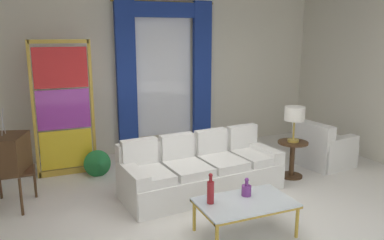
{
  "coord_description": "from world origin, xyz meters",
  "views": [
    {
      "loc": [
        -2.1,
        -4.17,
        2.29
      ],
      "look_at": [
        0.03,
        0.9,
        1.05
      ],
      "focal_mm": 36.01,
      "sensor_mm": 36.0,
      "label": 1
    }
  ],
  "objects_px": {
    "bottle_blue_decanter": "(211,191)",
    "vintage_tv": "(6,155)",
    "peacock_figurine": "(98,165)",
    "coffee_table": "(245,204)",
    "table_lamp_brass": "(295,115)",
    "couch_white_long": "(200,171)",
    "round_side_table": "(292,156)",
    "armchair_white": "(322,150)",
    "stained_glass_divider": "(64,112)",
    "bottle_crystal_tall": "(246,189)"
  },
  "relations": [
    {
      "from": "bottle_blue_decanter",
      "to": "round_side_table",
      "type": "bearing_deg",
      "value": 30.33
    },
    {
      "from": "bottle_crystal_tall",
      "to": "peacock_figurine",
      "type": "relative_size",
      "value": 0.37
    },
    {
      "from": "bottle_blue_decanter",
      "to": "stained_glass_divider",
      "type": "distance_m",
      "value": 3.07
    },
    {
      "from": "armchair_white",
      "to": "round_side_table",
      "type": "bearing_deg",
      "value": -163.11
    },
    {
      "from": "couch_white_long",
      "to": "stained_glass_divider",
      "type": "xyz_separation_m",
      "value": [
        -1.74,
        1.46,
        0.75
      ]
    },
    {
      "from": "couch_white_long",
      "to": "coffee_table",
      "type": "bearing_deg",
      "value": -91.59
    },
    {
      "from": "bottle_crystal_tall",
      "to": "round_side_table",
      "type": "xyz_separation_m",
      "value": [
        1.55,
        1.17,
        -0.13
      ]
    },
    {
      "from": "bottle_blue_decanter",
      "to": "armchair_white",
      "type": "height_order",
      "value": "armchair_white"
    },
    {
      "from": "bottle_blue_decanter",
      "to": "vintage_tv",
      "type": "distance_m",
      "value": 2.78
    },
    {
      "from": "round_side_table",
      "to": "stained_glass_divider",
      "type": "bearing_deg",
      "value": 155.39
    },
    {
      "from": "coffee_table",
      "to": "stained_glass_divider",
      "type": "relative_size",
      "value": 0.5
    },
    {
      "from": "vintage_tv",
      "to": "stained_glass_divider",
      "type": "relative_size",
      "value": 0.61
    },
    {
      "from": "stained_glass_divider",
      "to": "table_lamp_brass",
      "type": "xyz_separation_m",
      "value": [
        3.35,
        -1.53,
        -0.03
      ]
    },
    {
      "from": "armchair_white",
      "to": "stained_glass_divider",
      "type": "bearing_deg",
      "value": 162.97
    },
    {
      "from": "armchair_white",
      "to": "couch_white_long",
      "type": "bearing_deg",
      "value": -175.86
    },
    {
      "from": "bottle_blue_decanter",
      "to": "round_side_table",
      "type": "distance_m",
      "value": 2.37
    },
    {
      "from": "bottle_crystal_tall",
      "to": "armchair_white",
      "type": "xyz_separation_m",
      "value": [
        2.39,
        1.42,
        -0.2
      ]
    },
    {
      "from": "bottle_blue_decanter",
      "to": "coffee_table",
      "type": "bearing_deg",
      "value": -15.98
    },
    {
      "from": "armchair_white",
      "to": "stained_glass_divider",
      "type": "distance_m",
      "value": 4.44
    },
    {
      "from": "couch_white_long",
      "to": "round_side_table",
      "type": "xyz_separation_m",
      "value": [
        1.6,
        -0.08,
        0.05
      ]
    },
    {
      "from": "vintage_tv",
      "to": "stained_glass_divider",
      "type": "bearing_deg",
      "value": 49.42
    },
    {
      "from": "couch_white_long",
      "to": "table_lamp_brass",
      "type": "height_order",
      "value": "table_lamp_brass"
    },
    {
      "from": "coffee_table",
      "to": "armchair_white",
      "type": "height_order",
      "value": "armchair_white"
    },
    {
      "from": "coffee_table",
      "to": "peacock_figurine",
      "type": "distance_m",
      "value": 2.79
    },
    {
      "from": "couch_white_long",
      "to": "coffee_table",
      "type": "xyz_separation_m",
      "value": [
        -0.04,
        -1.38,
        0.07
      ]
    },
    {
      "from": "armchair_white",
      "to": "vintage_tv",
      "type": "bearing_deg",
      "value": 176.48
    },
    {
      "from": "peacock_figurine",
      "to": "table_lamp_brass",
      "type": "xyz_separation_m",
      "value": [
        2.9,
        -1.19,
        0.81
      ]
    },
    {
      "from": "armchair_white",
      "to": "bottle_blue_decanter",
      "type": "bearing_deg",
      "value": -153.29
    },
    {
      "from": "couch_white_long",
      "to": "vintage_tv",
      "type": "bearing_deg",
      "value": 169.34
    },
    {
      "from": "coffee_table",
      "to": "vintage_tv",
      "type": "bearing_deg",
      "value": 143.72
    },
    {
      "from": "armchair_white",
      "to": "table_lamp_brass",
      "type": "bearing_deg",
      "value": -163.11
    },
    {
      "from": "vintage_tv",
      "to": "peacock_figurine",
      "type": "bearing_deg",
      "value": 26.03
    },
    {
      "from": "couch_white_long",
      "to": "bottle_crystal_tall",
      "type": "height_order",
      "value": "couch_white_long"
    },
    {
      "from": "stained_glass_divider",
      "to": "round_side_table",
      "type": "relative_size",
      "value": 3.7
    },
    {
      "from": "couch_white_long",
      "to": "coffee_table",
      "type": "relative_size",
      "value": 2.19
    },
    {
      "from": "bottle_blue_decanter",
      "to": "round_side_table",
      "type": "xyz_separation_m",
      "value": [
        2.03,
        1.19,
        -0.2
      ]
    },
    {
      "from": "couch_white_long",
      "to": "peacock_figurine",
      "type": "height_order",
      "value": "couch_white_long"
    },
    {
      "from": "coffee_table",
      "to": "bottle_blue_decanter",
      "type": "height_order",
      "value": "bottle_blue_decanter"
    },
    {
      "from": "bottle_crystal_tall",
      "to": "coffee_table",
      "type": "bearing_deg",
      "value": -124.2
    },
    {
      "from": "bottle_blue_decanter",
      "to": "round_side_table",
      "type": "relative_size",
      "value": 0.6
    },
    {
      "from": "couch_white_long",
      "to": "peacock_figurine",
      "type": "relative_size",
      "value": 4.01
    },
    {
      "from": "peacock_figurine",
      "to": "round_side_table",
      "type": "bearing_deg",
      "value": -22.22
    },
    {
      "from": "bottle_blue_decanter",
      "to": "armchair_white",
      "type": "bearing_deg",
      "value": 26.71
    },
    {
      "from": "couch_white_long",
      "to": "table_lamp_brass",
      "type": "relative_size",
      "value": 4.22
    },
    {
      "from": "coffee_table",
      "to": "vintage_tv",
      "type": "relative_size",
      "value": 0.82
    },
    {
      "from": "armchair_white",
      "to": "round_side_table",
      "type": "distance_m",
      "value": 0.87
    },
    {
      "from": "bottle_blue_decanter",
      "to": "stained_glass_divider",
      "type": "height_order",
      "value": "stained_glass_divider"
    },
    {
      "from": "coffee_table",
      "to": "table_lamp_brass",
      "type": "xyz_separation_m",
      "value": [
        1.64,
        1.3,
        0.66
      ]
    },
    {
      "from": "round_side_table",
      "to": "vintage_tv",
      "type": "bearing_deg",
      "value": 172.35
    },
    {
      "from": "table_lamp_brass",
      "to": "vintage_tv",
      "type": "bearing_deg",
      "value": 172.35
    }
  ]
}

